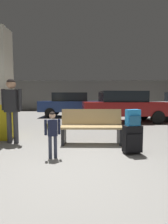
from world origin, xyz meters
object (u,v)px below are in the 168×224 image
Objects in this scene: bench at (92,127)px; parked_car_far at (72,104)px; suitcase at (132,139)px; child at (52,130)px; parked_car_near at (124,106)px; backpack_bright at (133,118)px; adult at (12,104)px; structural_pillar at (0,85)px.

parked_car_far is (-1.04, 6.25, 0.36)m from bench.
bench reaches higher than suitcase.
child is 5.69m from parked_car_near.
backpack_bright is 3.03m from adult.
bench is 1.22m from backpack_bright.
bench is 4.37m from parked_car_near.
structural_pillar is 2.59m from child.
structural_pillar is 2.87m from bench.
parked_car_near reaches higher than backpack_bright.
child is at bearing -88.13° from parked_car_far.
structural_pillar reaches higher than backpack_bright.
parked_car_far is at bearing 74.80° from structural_pillar.
adult is at bearing -41.95° from structural_pillar.
backpack_bright is 7.32m from parked_car_far.
adult is at bearing 164.47° from backpack_bright.
adult is at bearing -133.32° from parked_car_near.
structural_pillar is 6.04m from parked_car_far.
adult reaches higher than child.
parked_car_near is (2.51, 5.10, 0.24)m from child.
suitcase is 0.36× the size of adult.
child is at bearing -40.53° from adult.
suitcase is 4.92m from parked_car_near.
adult reaches higher than backpack_bright.
parked_car_near is 1.03× the size of parked_car_far.
parked_car_far reaches higher than suitcase.
structural_pillar reaches higher than adult.
bench is 0.39× the size of parked_car_far.
structural_pillar reaches higher than child.
suitcase is at bearing -20.54° from structural_pillar.
child is at bearing -116.19° from parked_car_near.
bench is 0.96× the size of adult.
adult reaches higher than bench.
backpack_bright is 0.08× the size of parked_car_near.
backpack_bright is at bearing -83.50° from suitcase.
parked_car_near is at bearing 79.70° from suitcase.
structural_pillar is 9.17× the size of backpack_bright.
parked_car_far is (-0.24, 7.35, 0.24)m from child.
bench is (2.61, -0.47, -1.10)m from structural_pillar.
suitcase is at bearing -15.52° from adult.
suitcase is at bearing -75.16° from parked_car_far.
bench is 2.15m from adult.
suitcase is 1.67m from child.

